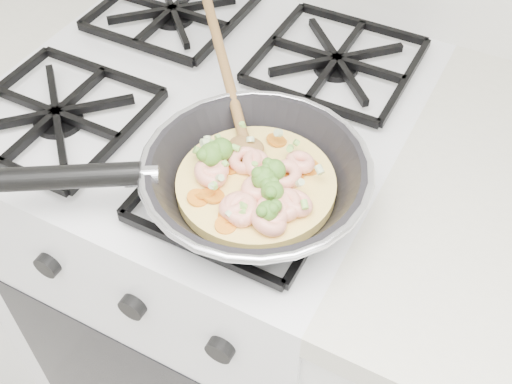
% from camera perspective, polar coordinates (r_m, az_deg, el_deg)
% --- Properties ---
extents(stove, '(0.60, 0.60, 0.92)m').
position_cam_1_polar(stove, '(1.27, -3.55, -6.74)').
color(stove, silver).
rests_on(stove, ground).
extents(skillet, '(0.42, 0.43, 0.10)m').
position_cam_1_polar(skillet, '(0.75, -0.50, 1.27)').
color(skillet, black).
rests_on(skillet, stove).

